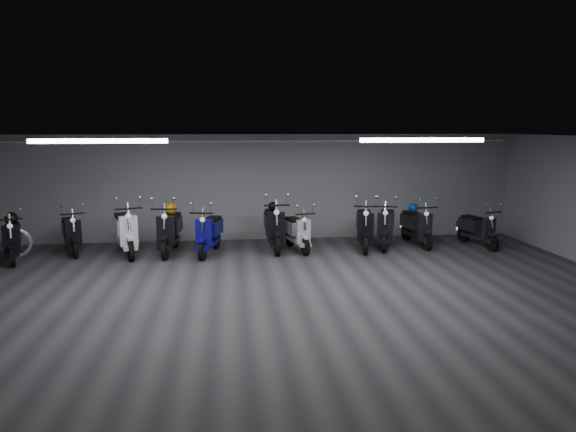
{
  "coord_description": "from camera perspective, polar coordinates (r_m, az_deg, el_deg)",
  "views": [
    {
      "loc": [
        -0.68,
        -8.68,
        2.99
      ],
      "look_at": [
        0.58,
        2.5,
        1.05
      ],
      "focal_mm": 32.3,
      "sensor_mm": 36.0,
      "label": 1
    }
  ],
  "objects": [
    {
      "name": "helmet_3",
      "position": [
        13.72,
        13.62,
        0.91
      ],
      "size": [
        0.25,
        0.25,
        0.25
      ],
      "primitive_type": "sphere",
      "color": "navy",
      "rests_on": "scooter_9"
    },
    {
      "name": "floor",
      "position": [
        9.21,
        -1.86,
        -9.2
      ],
      "size": [
        14.0,
        10.0,
        0.01
      ],
      "primitive_type": "cube",
      "color": "#333336",
      "rests_on": "ground"
    },
    {
      "name": "helmet_0",
      "position": [
        12.91,
        -1.7,
        1.08
      ],
      "size": [
        0.23,
        0.23,
        0.23
      ],
      "primitive_type": "sphere",
      "color": "black",
      "rests_on": "scooter_5"
    },
    {
      "name": "scooter_7",
      "position": [
        12.91,
        8.43,
        -0.47
      ],
      "size": [
        1.03,
        2.02,
        1.43
      ],
      "primitive_type": null,
      "rotation": [
        0.0,
        0.0,
        -0.21
      ],
      "color": "black",
      "rests_on": "floor"
    },
    {
      "name": "scooter_1",
      "position": [
        13.33,
        -22.77,
        -1.11
      ],
      "size": [
        1.19,
        1.83,
        1.29
      ],
      "primitive_type": null,
      "rotation": [
        0.0,
        0.0,
        0.38
      ],
      "color": "black",
      "rests_on": "floor"
    },
    {
      "name": "scooter_5",
      "position": [
        12.68,
        -1.56,
        -0.42
      ],
      "size": [
        0.71,
        2.01,
        1.49
      ],
      "primitive_type": null,
      "rotation": [
        0.0,
        0.0,
        0.02
      ],
      "color": "black",
      "rests_on": "floor"
    },
    {
      "name": "conduit",
      "position": [
        13.62,
        -3.6,
        8.21
      ],
      "size": [
        13.6,
        0.05,
        0.05
      ],
      "primitive_type": "cylinder",
      "rotation": [
        0.0,
        1.57,
        0.0
      ],
      "color": "white",
      "rests_on": "back_wall"
    },
    {
      "name": "scooter_2",
      "position": [
        12.74,
        -17.49,
        -0.83
      ],
      "size": [
        1.27,
        2.1,
        1.49
      ],
      "primitive_type": null,
      "rotation": [
        0.0,
        0.0,
        0.33
      ],
      "color": "white",
      "rests_on": "floor"
    },
    {
      "name": "scooter_9",
      "position": [
        13.54,
        14.0,
        -0.43
      ],
      "size": [
        0.74,
        1.81,
        1.32
      ],
      "primitive_type": null,
      "rotation": [
        0.0,
        0.0,
        0.09
      ],
      "color": "black",
      "rests_on": "floor"
    },
    {
      "name": "back_wall",
      "position": [
        13.79,
        -3.56,
        3.14
      ],
      "size": [
        14.0,
        0.01,
        2.8
      ],
      "primitive_type": "cube",
      "color": "gray",
      "rests_on": "ground"
    },
    {
      "name": "scooter_8",
      "position": [
        13.19,
        10.77,
        -0.41
      ],
      "size": [
        1.23,
        1.97,
        1.39
      ],
      "primitive_type": null,
      "rotation": [
        0.0,
        0.0,
        -0.35
      ],
      "color": "black",
      "rests_on": "floor"
    },
    {
      "name": "scooter_0",
      "position": [
        13.16,
        -28.12,
        -1.64
      ],
      "size": [
        1.11,
        1.83,
        1.29
      ],
      "primitive_type": null,
      "rotation": [
        0.0,
        0.0,
        0.33
      ],
      "color": "black",
      "rests_on": "floor"
    },
    {
      "name": "scooter_3",
      "position": [
        12.6,
        -12.91,
        -0.81
      ],
      "size": [
        0.8,
        2.0,
        1.45
      ],
      "primitive_type": null,
      "rotation": [
        0.0,
        0.0,
        -0.08
      ],
      "color": "black",
      "rests_on": "floor"
    },
    {
      "name": "scooter_4",
      "position": [
        12.35,
        -8.69,
        -1.14
      ],
      "size": [
        1.01,
        1.9,
        1.35
      ],
      "primitive_type": null,
      "rotation": [
        0.0,
        0.0,
        -0.23
      ],
      "color": "#0F0C7F",
      "rests_on": "floor"
    },
    {
      "name": "scooter_6",
      "position": [
        12.6,
        1.02,
        -1.09
      ],
      "size": [
        0.91,
        1.73,
        1.23
      ],
      "primitive_type": null,
      "rotation": [
        0.0,
        0.0,
        0.23
      ],
      "color": "silver",
      "rests_on": "floor"
    },
    {
      "name": "fluor_strip_left",
      "position": [
        9.96,
        -20.08,
        7.76
      ],
      "size": [
        2.4,
        0.18,
        0.08
      ],
      "primitive_type": "cube",
      "color": "white",
      "rests_on": "ceiling"
    },
    {
      "name": "fluor_strip_right",
      "position": [
        10.36,
        14.54,
        8.09
      ],
      "size": [
        2.4,
        0.18,
        0.08
      ],
      "primitive_type": "cube",
      "color": "white",
      "rests_on": "ceiling"
    },
    {
      "name": "ceiling",
      "position": [
        8.71,
        -1.96,
        8.56
      ],
      "size": [
        14.0,
        10.0,
        0.01
      ],
      "primitive_type": "cube",
      "color": "gray",
      "rests_on": "ground"
    },
    {
      "name": "helmet_1",
      "position": [
        12.81,
        -12.74,
        0.81
      ],
      "size": [
        0.29,
        0.29,
        0.29
      ],
      "primitive_type": "sphere",
      "color": "orange",
      "rests_on": "scooter_3"
    },
    {
      "name": "front_wall",
      "position": [
        4.06,
        3.87,
        -13.28
      ],
      "size": [
        14.0,
        0.01,
        2.8
      ],
      "primitive_type": "cube",
      "color": "gray",
      "rests_on": "ground"
    },
    {
      "name": "helmet_2",
      "position": [
        13.35,
        -28.18,
        -0.21
      ],
      "size": [
        0.28,
        0.28,
        0.28
      ],
      "primitive_type": "sphere",
      "color": "black",
      "rests_on": "scooter_0"
    },
    {
      "name": "scooter_10",
      "position": [
        13.87,
        20.2,
        -0.78
      ],
      "size": [
        0.87,
        1.67,
        1.18
      ],
      "primitive_type": null,
      "rotation": [
        0.0,
        0.0,
        0.22
      ],
      "color": "black",
      "rests_on": "floor"
    }
  ]
}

